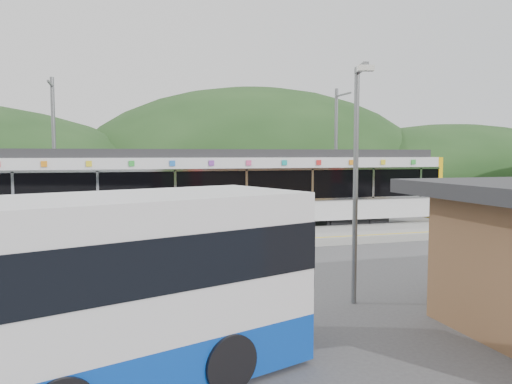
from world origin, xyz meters
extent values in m
plane|color=#4C4C4F|center=(0.00, 0.00, 0.00)|extent=(120.00, 120.00, 0.00)
ellipsoid|color=#1E3D19|center=(16.00, 54.00, 0.00)|extent=(52.00, 39.00, 26.00)
ellipsoid|color=#1E3D19|center=(45.00, 48.00, 0.00)|extent=(44.00, 33.00, 16.00)
cube|color=#9E9E99|center=(0.00, 3.30, 0.15)|extent=(26.00, 3.20, 0.30)
cube|color=yellow|center=(0.00, 2.00, 0.30)|extent=(26.00, 0.10, 0.01)
cube|color=black|center=(-5.57, 6.00, 0.30)|extent=(3.20, 2.20, 0.56)
cube|color=black|center=(6.43, 6.00, 0.30)|extent=(3.20, 2.20, 0.56)
cube|color=silver|center=(0.43, 6.00, 1.04)|extent=(20.00, 2.90, 0.92)
cube|color=black|center=(0.43, 6.00, 2.23)|extent=(20.00, 2.96, 1.45)
cube|color=silver|center=(0.43, 4.50, 1.55)|extent=(20.00, 0.05, 0.10)
cube|color=silver|center=(0.43, 4.50, 2.90)|extent=(20.00, 0.05, 0.10)
cube|color=silver|center=(0.43, 6.00, 3.17)|extent=(20.00, 2.90, 0.45)
cube|color=#2D2D30|center=(0.43, 6.00, 3.58)|extent=(19.40, 2.50, 0.36)
cube|color=yellow|center=(10.55, 6.00, 1.90)|extent=(0.24, 2.92, 3.00)
cube|color=silver|center=(-8.07, 4.50, 2.23)|extent=(0.10, 0.05, 1.35)
cube|color=silver|center=(-5.07, 4.50, 2.23)|extent=(0.10, 0.05, 1.35)
cube|color=silver|center=(-2.07, 4.50, 2.23)|extent=(0.10, 0.05, 1.35)
cube|color=silver|center=(0.93, 4.50, 2.23)|extent=(0.10, 0.05, 1.35)
cube|color=silver|center=(3.93, 4.50, 2.23)|extent=(0.10, 0.05, 1.35)
cube|color=silver|center=(6.93, 4.50, 2.23)|extent=(0.10, 0.05, 1.35)
cube|color=silver|center=(9.43, 4.50, 2.23)|extent=(0.10, 0.05, 1.35)
cube|color=orange|center=(-6.97, 4.51, 3.18)|extent=(0.22, 0.04, 0.22)
cube|color=yellow|center=(-5.37, 4.51, 3.18)|extent=(0.22, 0.04, 0.22)
cube|color=green|center=(-3.77, 4.51, 3.18)|extent=(0.22, 0.04, 0.22)
cube|color=blue|center=(-2.17, 4.51, 3.18)|extent=(0.22, 0.04, 0.22)
cube|color=purple|center=(-0.57, 4.51, 3.18)|extent=(0.22, 0.04, 0.22)
cube|color=#E54C8C|center=(1.03, 4.51, 3.18)|extent=(0.22, 0.04, 0.22)
cube|color=#19A5A5|center=(2.63, 4.51, 3.18)|extent=(0.22, 0.04, 0.22)
cube|color=red|center=(4.23, 4.51, 3.18)|extent=(0.22, 0.04, 0.22)
cube|color=orange|center=(5.83, 4.51, 3.18)|extent=(0.22, 0.04, 0.22)
cube|color=yellow|center=(7.43, 4.51, 3.18)|extent=(0.22, 0.04, 0.22)
cube|color=green|center=(9.03, 4.51, 3.18)|extent=(0.22, 0.04, 0.22)
cylinder|color=slate|center=(-7.00, 8.60, 3.50)|extent=(0.18, 0.18, 7.00)
cube|color=slate|center=(-7.00, 7.80, 6.60)|extent=(0.08, 1.80, 0.08)
cylinder|color=slate|center=(7.00, 8.60, 3.50)|extent=(0.18, 0.18, 7.00)
cube|color=slate|center=(7.00, 7.80, 6.60)|extent=(0.08, 1.80, 0.08)
cylinder|color=black|center=(-5.67, -8.37, 0.44)|extent=(1.67, 2.70, 0.88)
cylinder|color=black|center=(-3.37, -7.56, 0.44)|extent=(1.67, 2.70, 0.88)
cylinder|color=slate|center=(0.89, -5.22, 2.78)|extent=(0.12, 0.12, 5.55)
cube|color=slate|center=(0.89, -5.64, 5.46)|extent=(0.36, 0.92, 0.12)
cube|color=silver|center=(0.89, -6.06, 5.38)|extent=(0.39, 0.27, 0.12)
camera|label=1|loc=(-4.67, -15.74, 3.55)|focal=35.00mm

